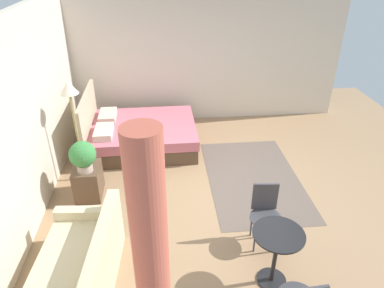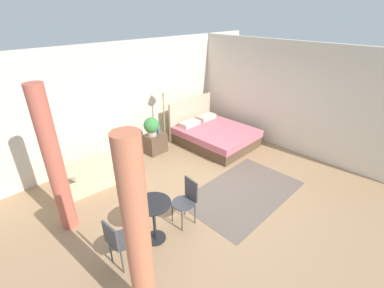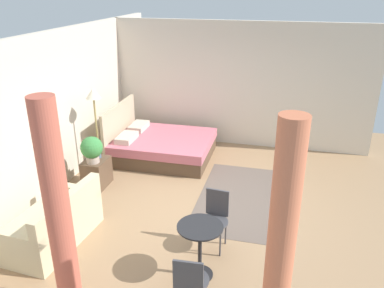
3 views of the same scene
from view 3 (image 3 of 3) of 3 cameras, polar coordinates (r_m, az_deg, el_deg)
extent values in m
cube|color=#9E7A56|center=(6.80, 3.05, -8.87)|extent=(8.76, 8.82, 0.02)
cube|color=beige|center=(7.27, -19.85, 4.12)|extent=(8.76, 0.12, 2.79)
cube|color=beige|center=(8.91, 6.94, 8.53)|extent=(0.12, 5.82, 2.79)
cube|color=#66564C|center=(7.01, 7.48, -7.83)|extent=(2.50, 1.53, 0.01)
cube|color=brown|center=(8.45, -4.06, -1.09)|extent=(1.62, 1.98, 0.29)
cube|color=#C66675|center=(8.36, -4.10, 0.40)|extent=(1.66, 2.02, 0.19)
cube|color=tan|center=(8.64, -10.54, 2.11)|extent=(1.66, 0.08, 1.13)
cube|color=beige|center=(8.23, -9.52, 0.92)|extent=(0.58, 0.33, 0.12)
cube|color=beige|center=(8.84, -7.78, 2.56)|extent=(0.58, 0.33, 0.12)
cube|color=beige|center=(6.17, -19.88, -11.49)|extent=(1.52, 0.95, 0.43)
cube|color=beige|center=(5.76, -17.64, -8.89)|extent=(1.47, 0.25, 0.39)
cube|color=beige|center=(6.46, -16.67, -6.44)|extent=(0.21, 0.85, 0.14)
cube|color=beige|center=(5.62, -24.41, -12.41)|extent=(0.21, 0.85, 0.14)
cube|color=brown|center=(7.47, -13.74, -4.10)|extent=(0.53, 0.39, 0.52)
cylinder|color=tan|center=(7.25, -14.27, -2.16)|extent=(0.23, 0.23, 0.12)
sphere|color=#387F3D|center=(7.16, -14.45, -0.49)|extent=(0.40, 0.40, 0.40)
cylinder|color=slate|center=(7.41, -13.50, -1.21)|extent=(0.09, 0.09, 0.20)
cylinder|color=#99844C|center=(8.02, -13.13, -4.11)|extent=(0.27, 0.27, 0.02)
cylinder|color=#99844C|center=(7.71, -13.64, 1.04)|extent=(0.04, 0.04, 1.53)
cone|color=beige|center=(7.45, -14.24, 7.20)|extent=(0.28, 0.28, 0.19)
cylinder|color=black|center=(5.36, 1.12, -18.46)|extent=(0.35, 0.35, 0.02)
cylinder|color=black|center=(5.14, 1.15, -15.46)|extent=(0.05, 0.05, 0.73)
cylinder|color=black|center=(4.91, 1.19, -12.01)|extent=(0.58, 0.58, 0.02)
cylinder|color=#3F3F44|center=(4.87, 1.98, -20.28)|extent=(0.02, 0.02, 0.44)
cylinder|color=#3F3F44|center=(4.91, -1.56, -19.86)|extent=(0.02, 0.02, 0.44)
cylinder|color=#3F3F44|center=(4.63, -0.13, -19.18)|extent=(0.44, 0.44, 0.02)
cube|color=#3F3F44|center=(4.37, -0.58, -18.73)|extent=(0.05, 0.33, 0.38)
cylinder|color=#3F3F44|center=(5.61, 1.22, -13.67)|extent=(0.02, 0.02, 0.43)
cylinder|color=#3F3F44|center=(5.55, 4.15, -14.23)|extent=(0.02, 0.02, 0.43)
cylinder|color=#3F3F44|center=(5.84, 2.14, -12.08)|extent=(0.02, 0.02, 0.43)
cylinder|color=#3F3F44|center=(5.77, 4.94, -12.59)|extent=(0.02, 0.02, 0.43)
cylinder|color=#3F3F44|center=(5.56, 3.16, -11.26)|extent=(0.45, 0.45, 0.02)
cube|color=#3F3F44|center=(5.59, 3.73, -8.50)|extent=(0.06, 0.33, 0.40)
cylinder|color=#D1704C|center=(3.81, 12.84, -14.39)|extent=(0.27, 0.27, 2.55)
cylinder|color=#C15B47|center=(4.42, -18.97, -9.50)|extent=(0.27, 0.27, 2.55)
camera|label=1|loc=(2.42, -48.26, 14.55)|focal=32.92mm
camera|label=2|loc=(2.78, 58.39, 10.79)|focal=25.11mm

